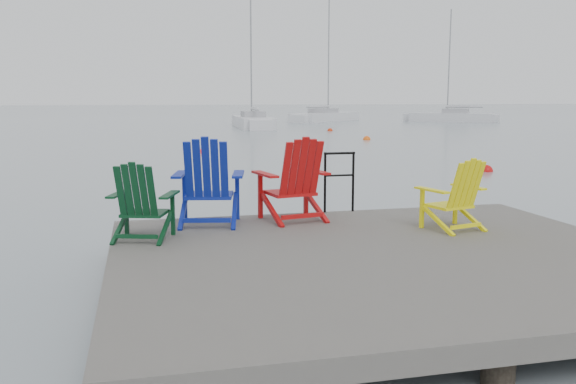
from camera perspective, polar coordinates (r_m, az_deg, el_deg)
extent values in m
plane|color=gray|center=(6.99, 9.16, -9.58)|extent=(400.00, 400.00, 0.00)
cube|color=#282624|center=(6.88, 9.24, -6.41)|extent=(6.00, 5.00, 0.20)
cylinder|color=black|center=(8.67, -13.79, -8.16)|extent=(0.26, 0.26, 1.20)
cylinder|color=black|center=(9.05, 3.69, -7.19)|extent=(0.26, 0.26, 1.20)
cylinder|color=black|center=(10.17, 18.46, -5.85)|extent=(0.26, 0.26, 1.20)
cylinder|color=black|center=(9.04, 3.48, 0.89)|extent=(0.04, 0.04, 0.90)
cylinder|color=black|center=(9.18, 6.11, 0.98)|extent=(0.04, 0.04, 0.90)
cylinder|color=black|center=(9.06, 4.84, 3.63)|extent=(0.48, 0.04, 0.04)
cylinder|color=black|center=(9.09, 4.82, 1.56)|extent=(0.44, 0.03, 0.03)
cube|color=#093218|center=(7.60, -13.25, -1.95)|extent=(0.61, 0.57, 0.04)
cube|color=#093218|center=(7.87, -14.89, -1.95)|extent=(0.06, 0.06, 0.53)
cube|color=#093218|center=(7.70, -10.73, -2.04)|extent=(0.06, 0.06, 0.53)
cube|color=#093218|center=(7.64, -15.63, -0.19)|extent=(0.28, 0.58, 0.03)
cube|color=#093218|center=(7.45, -11.02, -0.25)|extent=(0.28, 0.58, 0.03)
cube|color=#093218|center=(7.26, -14.05, 0.04)|extent=(0.51, 0.37, 0.64)
cube|color=navy|center=(8.36, -7.35, -0.31)|extent=(0.72, 0.66, 0.05)
cube|color=navy|center=(8.63, -9.63, -0.42)|extent=(0.07, 0.07, 0.65)
cube|color=navy|center=(8.57, -4.77, -0.40)|extent=(0.07, 0.07, 0.65)
cube|color=navy|center=(8.34, -10.11, 1.63)|extent=(0.28, 0.72, 0.03)
cube|color=navy|center=(8.27, -4.68, 1.68)|extent=(0.28, 0.72, 0.03)
cube|color=navy|center=(7.93, -7.65, 2.04)|extent=(0.62, 0.41, 0.80)
cube|color=#B20D0D|center=(8.55, 0.19, -0.08)|extent=(0.70, 0.64, 0.04)
cube|color=#B20D0D|center=(8.63, -2.61, -0.35)|extent=(0.07, 0.07, 0.64)
cube|color=#B20D0D|center=(8.91, 1.69, -0.05)|extent=(0.07, 0.07, 0.64)
cube|color=#B20D0D|center=(8.34, -2.18, 1.68)|extent=(0.26, 0.71, 0.03)
cube|color=#B20D0D|center=(8.66, 2.59, 1.94)|extent=(0.26, 0.71, 0.03)
cube|color=#B20D0D|center=(8.17, 1.26, 2.20)|extent=(0.61, 0.39, 0.78)
cube|color=#FBF00D|center=(8.21, 14.79, -1.25)|extent=(0.58, 0.54, 0.04)
cube|color=#FBF00D|center=(8.16, 12.42, -1.51)|extent=(0.06, 0.06, 0.52)
cube|color=#FBF00D|center=(8.55, 15.39, -1.17)|extent=(0.06, 0.06, 0.52)
cube|color=#FBF00D|center=(7.96, 13.29, 0.18)|extent=(0.24, 0.57, 0.03)
cube|color=#FBF00D|center=(8.38, 16.51, 0.47)|extent=(0.24, 0.57, 0.03)
cube|color=#FBF00D|center=(7.95, 16.34, 0.61)|extent=(0.50, 0.34, 0.63)
cube|color=silver|center=(46.53, -3.35, 6.38)|extent=(2.78, 8.95, 1.10)
cube|color=#9E9EA3|center=(46.07, -3.29, 7.22)|extent=(1.75, 2.74, 0.55)
cylinder|color=gray|center=(47.11, -3.49, 13.80)|extent=(0.12, 0.12, 11.05)
cube|color=silver|center=(59.23, 3.54, 6.89)|extent=(8.73, 8.69, 1.10)
cube|color=#9E9EA3|center=(58.78, 3.32, 7.56)|extent=(3.34, 3.33, 0.55)
cylinder|color=gray|center=(59.82, 3.83, 13.29)|extent=(0.12, 0.12, 12.22)
cube|color=silver|center=(59.73, 15.01, 6.62)|extent=(7.14, 6.32, 1.10)
cube|color=#9E9EA3|center=(59.64, 15.40, 7.28)|extent=(2.64, 2.51, 0.55)
cylinder|color=gray|center=(59.86, 14.85, 11.71)|extent=(0.12, 0.12, 9.49)
sphere|color=#BF0B0B|center=(19.33, 18.05, 1.85)|extent=(0.40, 0.40, 0.40)
sphere|color=red|center=(24.79, -8.12, 3.63)|extent=(0.33, 0.33, 0.33)
sphere|color=#F75C0E|center=(32.72, 7.38, 4.87)|extent=(0.41, 0.41, 0.41)
sphere|color=red|center=(41.37, 3.96, 5.73)|extent=(0.37, 0.37, 0.37)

